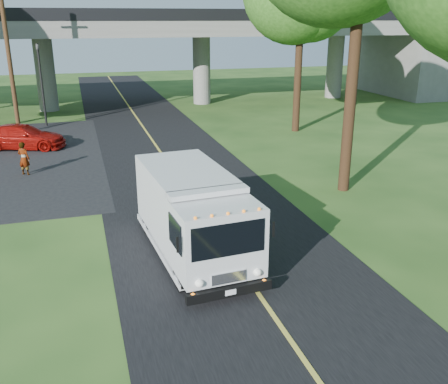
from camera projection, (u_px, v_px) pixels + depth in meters
name	position (u px, v px, depth m)	size (l,w,h in m)	color
ground	(294.00, 347.00, 10.70)	(120.00, 120.00, 0.00)	#264719
road	(191.00, 196.00, 19.75)	(7.00, 90.00, 0.02)	black
lane_line	(191.00, 195.00, 19.74)	(0.12, 90.00, 0.01)	gold
overpass	(125.00, 47.00, 38.17)	(54.00, 10.00, 7.30)	slate
traffic_signal	(41.00, 76.00, 31.58)	(0.18, 0.22, 5.20)	black
utility_pole	(9.00, 56.00, 28.91)	(1.60, 0.26, 9.00)	#472D19
step_van	(193.00, 212.00, 14.42)	(2.65, 6.10, 2.50)	silver
red_sedan	(23.00, 137.00, 26.76)	(1.81, 4.46, 1.29)	#9A0E09
pedestrian	(24.00, 159.00, 22.18)	(0.55, 0.36, 1.52)	gray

